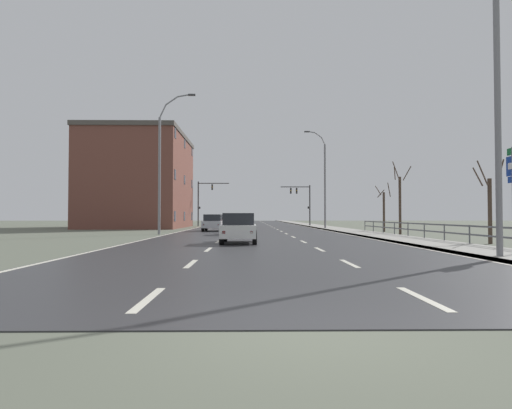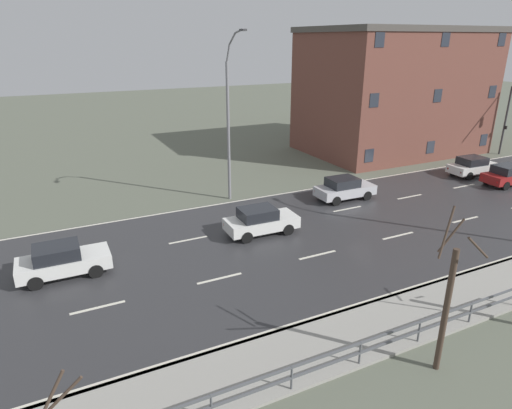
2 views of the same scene
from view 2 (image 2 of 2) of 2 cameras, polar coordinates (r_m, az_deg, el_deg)
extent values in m
cube|color=beige|center=(23.97, -21.15, -6.68)|extent=(0.16, 2.20, 0.01)
cube|color=beige|center=(24.79, -8.70, -4.52)|extent=(0.16, 2.20, 0.01)
cube|color=beige|center=(26.70, 2.39, -2.41)|extent=(0.16, 2.20, 0.01)
cube|color=beige|center=(29.48, 11.67, -0.56)|extent=(0.16, 2.20, 0.01)
cube|color=beige|center=(32.93, 19.17, 0.95)|extent=(0.16, 2.20, 0.01)
cube|color=beige|center=(36.84, 25.18, 2.15)|extent=(0.16, 2.20, 0.01)
cube|color=beige|center=(41.09, 29.99, 3.09)|extent=(0.16, 2.20, 0.01)
cube|color=beige|center=(19.88, -19.68, -12.38)|extent=(0.16, 2.20, 0.01)
cube|color=beige|center=(20.85, -4.70, -9.46)|extent=(0.16, 2.20, 0.01)
cube|color=beige|center=(23.09, 7.92, -6.45)|extent=(0.16, 2.20, 0.01)
cube|color=beige|center=(26.26, 17.81, -3.84)|extent=(0.16, 2.20, 0.01)
cube|color=beige|center=(30.08, 25.33, -1.76)|extent=(0.16, 2.20, 0.01)
cylinder|color=#515459|center=(14.03, -5.76, -24.65)|extent=(0.07, 0.07, 1.00)
cylinder|color=#515459|center=(14.86, 4.60, -21.48)|extent=(0.07, 0.07, 1.00)
cylinder|color=#515459|center=(16.08, 13.22, -18.22)|extent=(0.07, 0.07, 1.00)
cylinder|color=#515459|center=(17.63, 20.22, -15.19)|extent=(0.07, 0.07, 1.00)
cylinder|color=#515459|center=(19.42, 25.85, -12.52)|extent=(0.07, 0.07, 1.00)
cylinder|color=slate|center=(29.63, -3.57, 9.07)|extent=(0.20, 0.20, 9.10)
cylinder|color=slate|center=(28.84, -3.61, 18.88)|extent=(0.57, 0.11, 1.06)
cylinder|color=slate|center=(28.19, -3.07, 20.53)|extent=(0.98, 0.11, 0.73)
cylinder|color=slate|center=(27.27, -2.19, 21.42)|extent=(1.12, 0.11, 0.30)
cube|color=#333335|center=(26.77, -1.68, 21.54)|extent=(0.56, 0.24, 0.12)
cylinder|color=#38383A|center=(48.39, 29.43, 9.34)|extent=(0.18, 0.18, 6.35)
cube|color=black|center=(48.31, 29.48, 8.61)|extent=(0.18, 0.12, 0.32)
cube|color=silver|center=(25.10, 0.72, -2.38)|extent=(1.88, 4.15, 0.64)
cube|color=black|center=(24.76, 0.20, -1.15)|extent=(1.62, 2.04, 0.60)
cube|color=slate|center=(25.15, 2.17, -0.86)|extent=(1.41, 0.12, 0.51)
cylinder|color=black|center=(25.09, 4.14, -3.24)|extent=(0.24, 0.67, 0.66)
cylinder|color=black|center=(26.41, 2.47, -1.95)|extent=(0.24, 0.67, 0.66)
cylinder|color=black|center=(24.07, -1.21, -4.26)|extent=(0.24, 0.67, 0.66)
cylinder|color=black|center=(25.44, -2.65, -2.86)|extent=(0.24, 0.67, 0.66)
cube|color=red|center=(24.94, -4.16, -2.59)|extent=(0.16, 0.04, 0.14)
cube|color=red|center=(23.81, -3.04, -3.73)|extent=(0.16, 0.04, 0.14)
cube|color=silver|center=(22.61, -23.45, -6.92)|extent=(1.80, 4.12, 0.64)
cube|color=black|center=(22.35, -24.31, -5.60)|extent=(1.58, 2.02, 0.60)
cube|color=slate|center=(22.36, -21.88, -5.27)|extent=(1.40, 0.10, 0.51)
cylinder|color=black|center=(22.06, -19.91, -8.05)|extent=(0.23, 0.66, 0.66)
cylinder|color=black|center=(23.51, -20.37, -6.29)|extent=(0.23, 0.66, 0.66)
cylinder|color=black|center=(22.08, -26.51, -9.05)|extent=(0.23, 0.66, 0.66)
cylinder|color=black|center=(23.53, -26.54, -7.22)|extent=(0.23, 0.66, 0.66)
cube|color=red|center=(23.31, -28.52, -6.95)|extent=(0.16, 0.04, 0.14)
cube|color=red|center=(22.13, -28.60, -8.42)|extent=(0.16, 0.04, 0.14)
cube|color=silver|center=(39.96, 26.17, 4.26)|extent=(1.97, 4.18, 0.64)
cube|color=black|center=(39.63, 26.07, 5.09)|extent=(1.66, 2.08, 0.60)
cube|color=slate|center=(40.34, 26.96, 5.16)|extent=(1.41, 0.15, 0.51)
cylinder|color=black|center=(40.51, 28.14, 3.66)|extent=(0.25, 0.67, 0.66)
cylinder|color=black|center=(41.49, 26.45, 4.29)|extent=(0.25, 0.67, 0.66)
cylinder|color=black|center=(38.59, 25.73, 3.31)|extent=(0.25, 0.67, 0.66)
cylinder|color=black|center=(39.62, 24.02, 3.99)|extent=(0.25, 0.67, 0.66)
cube|color=red|center=(38.90, 23.47, 4.28)|extent=(0.16, 0.05, 0.14)
cube|color=red|center=(38.05, 24.87, 3.73)|extent=(0.16, 0.05, 0.14)
cube|color=#B7B7BC|center=(31.09, 11.38, 1.80)|extent=(1.85, 4.14, 0.64)
cube|color=black|center=(30.76, 11.08, 2.84)|extent=(1.60, 2.03, 0.60)
cube|color=slate|center=(31.31, 12.50, 3.01)|extent=(1.41, 0.11, 0.51)
cylinder|color=black|center=(31.33, 14.08, 1.11)|extent=(0.23, 0.66, 0.66)
cylinder|color=black|center=(32.53, 12.33, 1.98)|extent=(0.23, 0.66, 0.66)
cylinder|color=black|center=(29.86, 10.25, 0.45)|extent=(0.23, 0.66, 0.66)
cylinder|color=black|center=(31.12, 8.57, 1.38)|extent=(0.23, 0.66, 0.66)
cube|color=red|center=(30.50, 7.56, 1.67)|extent=(0.16, 0.04, 0.14)
cube|color=red|center=(29.46, 8.91, 0.91)|extent=(0.16, 0.04, 0.14)
cube|color=maroon|center=(38.59, 29.75, 3.12)|extent=(1.90, 4.16, 0.64)
cube|color=black|center=(38.24, 29.69, 3.97)|extent=(1.63, 2.05, 0.60)
cylinder|color=black|center=(40.13, 29.87, 3.21)|extent=(0.24, 0.67, 0.66)
cylinder|color=black|center=(37.22, 29.45, 2.10)|extent=(0.24, 0.67, 0.66)
cylinder|color=black|center=(38.15, 27.56, 2.83)|extent=(0.24, 0.67, 0.66)
cube|color=red|center=(37.39, 27.08, 3.10)|extent=(0.16, 0.05, 0.14)
cube|color=red|center=(36.63, 28.63, 2.50)|extent=(0.16, 0.05, 0.14)
cube|color=brown|center=(45.67, 17.16, 13.46)|extent=(10.88, 16.16, 10.96)
cube|color=#4C4742|center=(45.41, 17.96, 20.62)|extent=(11.10, 16.48, 0.50)
cube|color=#282D38|center=(37.84, 14.35, 6.11)|extent=(0.04, 0.90, 1.10)
cube|color=#282D38|center=(42.54, 21.54, 6.87)|extent=(0.04, 0.90, 1.10)
cube|color=#282D38|center=(47.77, 27.24, 7.40)|extent=(0.04, 0.90, 1.10)
cube|color=#282D38|center=(37.03, 14.97, 12.82)|extent=(0.04, 0.90, 1.10)
cube|color=#282D38|center=(41.82, 22.35, 12.82)|extent=(0.04, 0.90, 1.10)
cube|color=#282D38|center=(47.12, 28.14, 12.68)|extent=(0.04, 0.90, 1.10)
cube|color=#282D38|center=(36.75, 15.65, 19.74)|extent=(0.04, 0.90, 1.10)
cube|color=#282D38|center=(41.57, 23.22, 18.91)|extent=(0.04, 0.90, 1.10)
cube|color=#282D38|center=(46.90, 29.09, 18.05)|extent=(0.04, 0.90, 1.10)
cylinder|color=#423328|center=(10.49, -25.29, -22.23)|extent=(0.16, 0.84, 1.35)
cylinder|color=#423328|center=(10.73, -24.40, -22.27)|extent=(0.20, 1.17, 1.07)
cylinder|color=#423328|center=(15.81, 23.22, -12.56)|extent=(0.20, 0.20, 4.46)
cylinder|color=#423328|center=(14.94, 23.81, -3.67)|extent=(0.25, 0.77, 1.10)
cylinder|color=#423328|center=(14.42, 26.69, -5.01)|extent=(0.24, 1.26, 1.03)
cylinder|color=#423328|center=(14.69, 23.32, -3.31)|extent=(0.35, 0.74, 1.56)
camera|label=1|loc=(31.40, -69.99, -10.38)|focal=30.44mm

